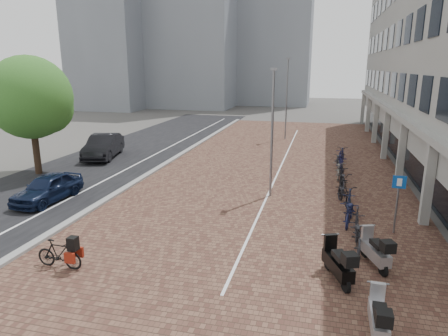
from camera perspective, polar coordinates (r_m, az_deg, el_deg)
ground at (r=14.64m, az=-5.84°, el=-10.68°), size 140.00×140.00×0.00m
plaza_brick at (r=25.33m, az=7.72°, el=0.19°), size 14.50×42.00×0.04m
street_asphalt at (r=28.65m, az=-14.69°, el=1.50°), size 8.00×50.00×0.03m
curb at (r=27.00m, az=-7.41°, el=1.22°), size 0.35×42.00×0.14m
lane_line at (r=27.75m, az=-11.06°, el=1.33°), size 0.12×44.00×0.00m
parking_line at (r=25.31m, az=8.17°, el=0.22°), size 0.10×30.00×0.00m
bg_towers at (r=64.69m, az=-3.26°, el=21.35°), size 33.00×23.00×32.00m
car_navy at (r=20.39m, az=-24.05°, el=-2.63°), size 1.72×3.88×1.30m
car_dark at (r=28.73m, az=-16.97°, el=3.01°), size 2.84×5.17×1.61m
hero_bike at (r=13.73m, az=-22.66°, el=-11.29°), size 1.60×0.48×1.12m
scooter_front at (r=13.61m, az=20.93°, el=-10.89°), size 1.11×1.81×1.19m
scooter_mid at (r=12.43m, az=16.07°, el=-12.84°), size 1.19×1.89×1.25m
scooter_back at (r=10.47m, az=21.39°, el=-19.25°), size 0.54×1.65×1.13m
parking_sign at (r=16.12m, az=23.74°, el=-3.66°), size 0.48×0.10×2.30m
lamp_near at (r=18.87m, az=6.92°, el=4.70°), size 0.12×0.12×6.07m
lamp_far at (r=34.59m, az=8.99°, el=9.67°), size 0.12×0.12×6.82m
street_tree at (r=25.31m, az=-25.75°, el=8.84°), size 4.69×4.69×6.83m
bike_row at (r=21.14m, az=16.91°, el=-1.77°), size 1.23×15.80×1.05m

